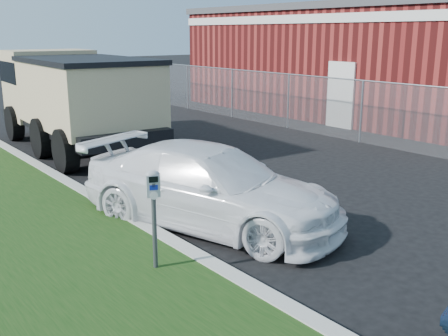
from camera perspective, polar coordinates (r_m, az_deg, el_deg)
ground at (r=9.03m, az=11.04°, el=-6.04°), size 120.00×120.00×0.00m
chainlink_fence at (r=17.73m, az=7.05°, el=8.37°), size 0.06×30.06×30.00m
brick_building at (r=22.87m, az=16.24°, el=11.44°), size 9.20×14.20×4.17m
parking_meter at (r=6.74m, az=-7.69°, el=-3.27°), size 0.21×0.18×1.33m
white_wagon at (r=8.71m, az=-1.92°, el=-1.94°), size 3.31×4.93×1.33m
dump_truck at (r=15.22m, az=-16.12°, el=7.72°), size 3.00×6.83×2.62m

